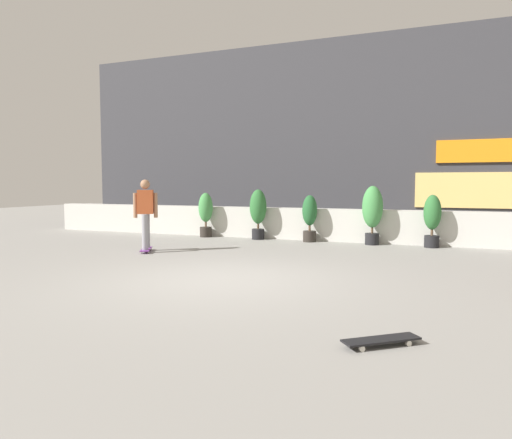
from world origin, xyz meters
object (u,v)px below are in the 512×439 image
Objects in this scene: potted_plant_3 at (372,210)px; potted_plant_4 at (432,218)px; skater_foreground at (146,212)px; potted_plant_1 at (258,211)px; skateboard_near_camera at (381,340)px; potted_plant_0 at (206,212)px; potted_plant_2 at (310,216)px.

potted_plant_4 is (1.47, -0.00, -0.16)m from potted_plant_3.
skater_foreground is (-6.20, -3.33, 0.20)m from potted_plant_4.
potted_plant_1 reaches higher than skateboard_near_camera.
potted_plant_0 is at bearing 93.30° from skater_foreground.
skater_foreground reaches higher than potted_plant_2.
potted_plant_0 is 0.92× the size of potted_plant_1.
potted_plant_3 reaches higher than potted_plant_2.
potted_plant_0 is 1.70m from potted_plant_1.
potted_plant_4 is at bearing -0.00° from potted_plant_0.
skater_foreground is at bearing -144.85° from potted_plant_3.
potted_plant_3 reaches higher than skateboard_near_camera.
potted_plant_0 is at bearing 180.00° from potted_plant_3.
skater_foreground is at bearing -132.34° from potted_plant_2.
potted_plant_1 is at bearing 65.68° from skater_foreground.
potted_plant_2 reaches higher than skateboard_near_camera.
skateboard_near_camera is at bearing -60.57° from potted_plant_1.
potted_plant_0 is at bearing 180.00° from potted_plant_4.
potted_plant_3 is (1.69, -0.00, 0.19)m from potted_plant_2.
potted_plant_2 is at bearing 0.00° from potted_plant_0.
potted_plant_0 is 6.39m from potted_plant_4.
potted_plant_4 is at bearing 28.24° from skater_foreground.
potted_plant_2 is 0.97× the size of potted_plant_4.
potted_plant_0 is 3.34m from skater_foreground.
potted_plant_4 is (6.39, -0.00, -0.00)m from potted_plant_0.
skater_foreground is 7.59m from skateboard_near_camera.
potted_plant_1 is (1.70, 0.00, 0.08)m from potted_plant_0.
potted_plant_3 is (4.92, 0.00, 0.16)m from potted_plant_0.
potted_plant_0 is at bearing 127.89° from skateboard_near_camera.
potted_plant_0 is at bearing 180.00° from potted_plant_1.
potted_plant_1 is 1.08× the size of potted_plant_4.
skateboard_near_camera is at bearing -52.11° from potted_plant_0.
potted_plant_2 is (1.53, 0.00, -0.12)m from potted_plant_1.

